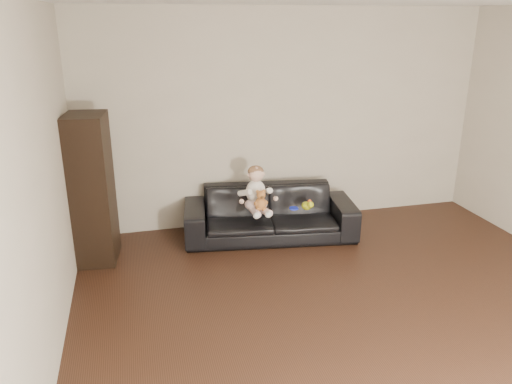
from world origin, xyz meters
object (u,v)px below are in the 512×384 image
object	(u,v)px
toy_rattle	(310,203)
teddy_bear	(261,200)
toy_green	(306,206)
toy_blue_disc	(294,208)
baby	(256,191)
sofa	(270,213)
cabinet	(92,190)

from	to	relation	value
toy_rattle	teddy_bear	bearing A→B (deg)	-165.84
toy_green	toy_blue_disc	bearing A→B (deg)	156.61
toy_rattle	baby	bearing A→B (deg)	-179.97
teddy_bear	toy_green	size ratio (longest dim) A/B	1.78
sofa	toy_blue_disc	distance (m)	0.31
baby	sofa	bearing A→B (deg)	18.43
sofa	toy_blue_disc	world-z (taller)	sofa
cabinet	baby	size ratio (longest dim) A/B	2.99
toy_blue_disc	toy_rattle	bearing A→B (deg)	14.29
sofa	baby	bearing A→B (deg)	-142.19
toy_blue_disc	sofa	bearing A→B (deg)	146.07
baby	toy_blue_disc	size ratio (longest dim) A/B	4.97
cabinet	toy_green	distance (m)	2.35
baby	teddy_bear	bearing A→B (deg)	-97.99
toy_rattle	toy_blue_disc	size ratio (longest dim) A/B	0.62
cabinet	baby	bearing A→B (deg)	6.58
sofa	toy_green	distance (m)	0.46
sofa	teddy_bear	distance (m)	0.42
sofa	teddy_bear	size ratio (longest dim) A/B	8.32
teddy_bear	toy_rattle	world-z (taller)	teddy_bear
cabinet	teddy_bear	world-z (taller)	cabinet
cabinet	toy_rattle	distance (m)	2.43
cabinet	toy_green	world-z (taller)	cabinet
teddy_bear	toy_green	world-z (taller)	teddy_bear
sofa	toy_rattle	xyz separation A→B (m)	(0.45, -0.11, 0.12)
baby	cabinet	bearing A→B (deg)	168.70
baby	toy_green	distance (m)	0.60
teddy_bear	toy_blue_disc	bearing A→B (deg)	-12.25
teddy_bear	toy_green	xyz separation A→B (m)	(0.55, 0.05, -0.13)
teddy_bear	toy_rattle	distance (m)	0.67
baby	toy_rattle	world-z (taller)	baby
toy_green	toy_blue_disc	xyz separation A→B (m)	(-0.13, 0.06, -0.04)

